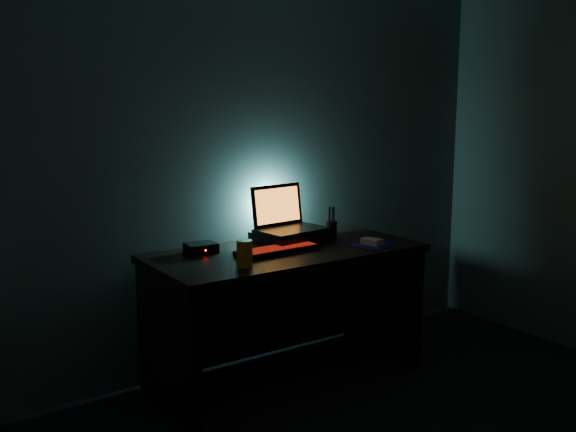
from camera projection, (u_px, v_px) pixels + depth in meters
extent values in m
cube|color=#424C46|center=(250.00, 153.00, 3.72)|extent=(3.50, 0.00, 2.50)
cube|color=black|center=(286.00, 253.00, 3.50)|extent=(1.50, 0.70, 0.04)
cube|color=black|center=(168.00, 345.00, 3.17)|extent=(0.06, 0.64, 0.71)
cube|color=black|center=(381.00, 297.00, 3.96)|extent=(0.06, 0.64, 0.71)
cube|color=black|center=(255.00, 303.00, 3.84)|extent=(1.38, 0.02, 0.65)
cube|color=black|center=(291.00, 237.00, 3.68)|extent=(0.43, 0.34, 0.06)
cube|color=black|center=(292.00, 230.00, 3.68)|extent=(0.41, 0.30, 0.02)
cube|color=black|center=(277.00, 205.00, 3.75)|extent=(0.36, 0.09, 0.24)
cube|color=orange|center=(278.00, 205.00, 3.75)|extent=(0.32, 0.07, 0.20)
cube|color=black|center=(277.00, 250.00, 3.42)|extent=(0.47, 0.17, 0.03)
cube|color=red|center=(277.00, 247.00, 3.42)|extent=(0.45, 0.15, 0.00)
cube|color=#0C0C58|center=(372.00, 245.00, 3.59)|extent=(0.26, 0.25, 0.00)
cube|color=#97969C|center=(372.00, 242.00, 3.59)|extent=(0.09, 0.13, 0.03)
cylinder|color=black|center=(332.00, 229.00, 3.82)|extent=(0.08, 0.08, 0.09)
cylinder|color=orange|center=(245.00, 254.00, 3.11)|extent=(0.08, 0.08, 0.13)
cube|color=black|center=(201.00, 248.00, 3.41)|extent=(0.17, 0.14, 0.05)
sphere|color=#FF0C07|center=(206.00, 250.00, 3.36)|extent=(0.01, 0.01, 0.01)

